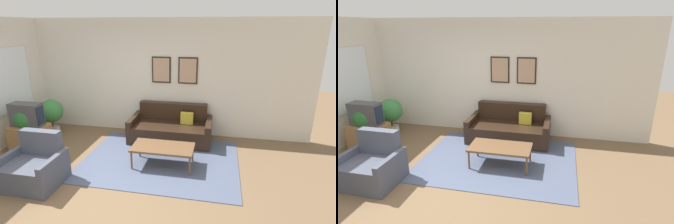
{
  "view_description": "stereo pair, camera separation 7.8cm",
  "coord_description": "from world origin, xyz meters",
  "views": [
    {
      "loc": [
        1.92,
        -3.32,
        2.53
      ],
      "look_at": [
        0.92,
        1.64,
        0.85
      ],
      "focal_mm": 28.0,
      "sensor_mm": 36.0,
      "label": 1
    },
    {
      "loc": [
        2.0,
        -3.3,
        2.53
      ],
      "look_at": [
        0.92,
        1.64,
        0.85
      ],
      "focal_mm": 28.0,
      "sensor_mm": 36.0,
      "label": 2
    }
  ],
  "objects": [
    {
      "name": "potted_plant_tall",
      "position": [
        -1.98,
        1.18,
        0.65
      ],
      "size": [
        0.59,
        0.59,
        0.99
      ],
      "color": "#935638",
      "rests_on": "ground_plane"
    },
    {
      "name": "ground_plane",
      "position": [
        0.0,
        0.0,
        0.0
      ],
      "size": [
        16.0,
        16.0,
        0.0
      ],
      "primitive_type": "plane",
      "color": "brown"
    },
    {
      "name": "armchair",
      "position": [
        -1.01,
        0.0,
        0.28
      ],
      "size": [
        0.91,
        0.76,
        0.85
      ],
      "rotation": [
        0.0,
        0.0,
        0.17
      ],
      "color": "#474C5B",
      "rests_on": "ground_plane"
    },
    {
      "name": "tv",
      "position": [
        -1.93,
        1.09,
        0.79
      ],
      "size": [
        0.64,
        0.28,
        0.48
      ],
      "color": "#424247",
      "rests_on": "tv_stand"
    },
    {
      "name": "couch",
      "position": [
        0.89,
        2.17,
        0.28
      ],
      "size": [
        1.83,
        0.9,
        0.81
      ],
      "color": "black",
      "rests_on": "ground_plane"
    },
    {
      "name": "wall_back",
      "position": [
        0.01,
        2.64,
        1.35
      ],
      "size": [
        8.0,
        0.09,
        2.7
      ],
      "color": "silver",
      "rests_on": "ground_plane"
    },
    {
      "name": "tv_stand",
      "position": [
        -1.93,
        1.09,
        0.27
      ],
      "size": [
        0.73,
        0.49,
        0.55
      ],
      "color": "olive",
      "rests_on": "ground_plane"
    },
    {
      "name": "coffee_table",
      "position": [
        0.96,
        0.97,
        0.37
      ],
      "size": [
        1.14,
        0.58,
        0.4
      ],
      "color": "brown",
      "rests_on": "ground_plane"
    },
    {
      "name": "potted_plant_by_window",
      "position": [
        -2.04,
        2.02,
        0.53
      ],
      "size": [
        0.56,
        0.56,
        0.84
      ],
      "color": "beige",
      "rests_on": "ground_plane"
    },
    {
      "name": "area_rug",
      "position": [
        0.87,
        1.17,
        0.01
      ],
      "size": [
        2.99,
        2.24,
        0.01
      ],
      "color": "#4C5670",
      "rests_on": "ground_plane"
    }
  ]
}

